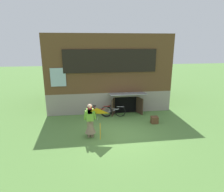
# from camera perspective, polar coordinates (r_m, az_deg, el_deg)

# --- Properties ---
(ground_plane) EXTENTS (60.00, 60.00, 0.00)m
(ground_plane) POSITION_cam_1_polar(r_m,az_deg,el_deg) (9.93, 1.92, -11.12)
(ground_plane) COLOR #56843D
(log_house) EXTENTS (8.00, 6.48, 4.97)m
(log_house) POSITION_cam_1_polar(r_m,az_deg,el_deg) (14.63, -1.85, 7.84)
(log_house) COLOR gray
(log_house) RESTS_ON ground_plane
(person) EXTENTS (0.61, 0.53, 1.68)m
(person) POSITION_cam_1_polar(r_m,az_deg,el_deg) (9.39, -6.44, -8.04)
(person) COLOR #7F6B51
(person) RESTS_ON ground_plane
(kite) EXTENTS (0.85, 0.85, 1.56)m
(kite) POSITION_cam_1_polar(r_m,az_deg,el_deg) (8.73, -4.47, -5.73)
(kite) COLOR orange
(kite) RESTS_ON ground_plane
(bicycle_silver) EXTENTS (1.51, 0.33, 0.70)m
(bicycle_silver) POSITION_cam_1_polar(r_m,az_deg,el_deg) (11.98, 0.34, -4.51)
(bicycle_silver) COLOR black
(bicycle_silver) RESTS_ON ground_plane
(bicycle_red) EXTENTS (1.67, 0.15, 0.76)m
(bicycle_red) POSITION_cam_1_polar(r_m,az_deg,el_deg) (11.87, -3.99, -4.59)
(bicycle_red) COLOR black
(bicycle_red) RESTS_ON ground_plane
(wooden_crate) EXTENTS (0.38, 0.32, 0.40)m
(wooden_crate) POSITION_cam_1_polar(r_m,az_deg,el_deg) (11.32, 12.40, -6.89)
(wooden_crate) COLOR brown
(wooden_crate) RESTS_ON ground_plane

